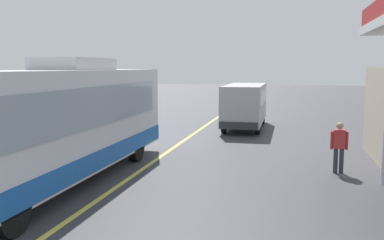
{
  "coord_description": "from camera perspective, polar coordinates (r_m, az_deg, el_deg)",
  "views": [
    {
      "loc": [
        4.76,
        -4.2,
        3.41
      ],
      "look_at": [
        1.5,
        10.0,
        1.6
      ],
      "focal_mm": 39.87,
      "sensor_mm": 36.0,
      "label": 1
    }
  ],
  "objects": [
    {
      "name": "minibus_opposing_lane",
      "position": [
        24.01,
        7.11,
        2.4
      ],
      "size": [
        2.04,
        6.13,
        2.44
      ],
      "color": "#A5A5AD",
      "rests_on": "ground"
    },
    {
      "name": "pedestrian_near_pump",
      "position": [
        14.5,
        19.08,
        -3.15
      ],
      "size": [
        0.55,
        0.22,
        1.66
      ],
      "color": "#33333F",
      "rests_on": "ground"
    },
    {
      "name": "coach_bus_main",
      "position": [
        13.01,
        -17.23,
        -0.7
      ],
      "size": [
        2.6,
        11.04,
        3.69
      ],
      "color": "silver",
      "rests_on": "ground"
    },
    {
      "name": "ground",
      "position": [
        24.9,
        1.78,
        -0.8
      ],
      "size": [
        120.0,
        120.0,
        0.0
      ],
      "primitive_type": "plane",
      "color": "#38383D"
    },
    {
      "name": "lane_divider_stripe",
      "position": [
        20.07,
        -0.98,
        -2.69
      ],
      "size": [
        0.16,
        50.0,
        0.01
      ],
      "primitive_type": "cube",
      "color": "#D8CC4C",
      "rests_on": "ground"
    }
  ]
}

